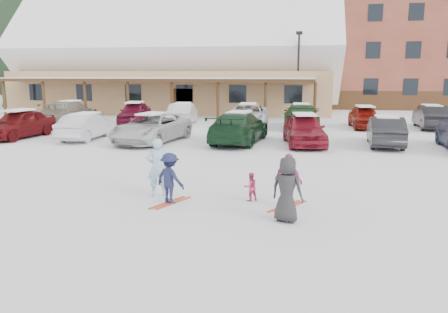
% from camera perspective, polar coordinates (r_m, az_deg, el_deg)
% --- Properties ---
extents(ground, '(160.00, 160.00, 0.00)m').
position_cam_1_polar(ground, '(12.64, -2.12, -5.27)').
color(ground, white).
rests_on(ground, ground).
extents(day_lodge, '(29.12, 12.50, 10.38)m').
position_cam_1_polar(day_lodge, '(41.46, -6.45, 11.48)').
color(day_lodge, tan).
rests_on(day_lodge, ground).
extents(alpine_hotel, '(31.48, 14.01, 21.48)m').
position_cam_1_polar(alpine_hotel, '(51.48, 23.92, 15.76)').
color(alpine_hotel, brown).
rests_on(alpine_hotel, ground).
extents(lamp_post, '(0.50, 0.25, 6.59)m').
position_cam_1_polar(lamp_post, '(34.98, 9.66, 11.11)').
color(lamp_post, black).
rests_on(lamp_post, ground).
extents(conifer_0, '(4.40, 4.40, 10.20)m').
position_cam_1_polar(conifer_0, '(50.71, -25.04, 12.42)').
color(conifer_0, black).
rests_on(conifer_0, ground).
extents(conifer_2, '(5.28, 5.28, 12.24)m').
position_cam_1_polar(conifer_2, '(63.01, -21.88, 13.22)').
color(conifer_2, black).
rests_on(conifer_2, ground).
extents(conifer_3, '(3.96, 3.96, 9.18)m').
position_cam_1_polar(conifer_3, '(56.00, 13.70, 12.30)').
color(conifer_3, black).
rests_on(conifer_3, ground).
extents(adult_skier, '(0.73, 0.63, 1.69)m').
position_cam_1_polar(adult_skier, '(12.66, -8.70, -1.42)').
color(adult_skier, '#94BFD4').
rests_on(adult_skier, ground).
extents(toddler_red, '(0.49, 0.47, 0.80)m').
position_cam_1_polar(toddler_red, '(12.16, 3.49, -3.96)').
color(toddler_red, '#BB325B').
rests_on(toddler_red, ground).
extents(child_navy, '(1.04, 0.86, 1.40)m').
position_cam_1_polar(child_navy, '(11.92, -7.06, -2.85)').
color(child_navy, '#191D3D').
rests_on(child_navy, ground).
extents(skis_child_navy, '(0.78, 1.35, 0.03)m').
position_cam_1_polar(skis_child_navy, '(12.10, -6.99, -6.01)').
color(skis_child_navy, '#B43B19').
rests_on(skis_child_navy, ground).
extents(child_magenta, '(0.90, 0.76, 1.44)m').
position_cam_1_polar(child_magenta, '(11.64, 8.40, -3.13)').
color(child_magenta, '#C33198').
rests_on(child_magenta, ground).
extents(skis_child_magenta, '(0.94, 1.28, 0.03)m').
position_cam_1_polar(skis_child_magenta, '(11.83, 8.30, -6.45)').
color(skis_child_magenta, '#B43B19').
rests_on(skis_child_magenta, ground).
extents(bystander_dark, '(0.90, 0.75, 1.59)m').
position_cam_1_polar(bystander_dark, '(10.49, 8.24, -4.28)').
color(bystander_dark, '#28282A').
rests_on(bystander_dark, ground).
extents(parked_car_0, '(2.25, 4.64, 1.53)m').
position_cam_1_polar(parked_car_0, '(26.22, -25.17, 3.88)').
color(parked_car_0, '#580D0F').
rests_on(parked_car_0, ground).
extents(parked_car_1, '(1.55, 4.24, 1.39)m').
position_cam_1_polar(parked_car_1, '(24.35, -17.58, 3.77)').
color(parked_car_1, silver).
rests_on(parked_car_1, ground).
extents(parked_car_2, '(3.31, 5.64, 1.47)m').
position_cam_1_polar(parked_car_2, '(22.57, -9.40, 3.72)').
color(parked_car_2, beige).
rests_on(parked_car_2, ground).
extents(parked_car_3, '(2.79, 5.61, 1.56)m').
position_cam_1_polar(parked_car_3, '(22.12, 1.97, 3.83)').
color(parked_car_3, '#13311C').
rests_on(parked_car_3, ground).
extents(parked_car_4, '(2.40, 4.69, 1.53)m').
position_cam_1_polar(parked_car_4, '(21.76, 10.42, 3.49)').
color(parked_car_4, maroon).
rests_on(parked_car_4, ground).
extents(parked_car_5, '(1.87, 4.44, 1.42)m').
position_cam_1_polar(parked_car_5, '(22.57, 20.34, 3.12)').
color(parked_car_5, black).
rests_on(parked_car_5, ground).
extents(parked_car_7, '(2.14, 5.26, 1.52)m').
position_cam_1_polar(parked_car_7, '(33.09, -19.42, 5.56)').
color(parked_car_7, gray).
rests_on(parked_car_7, ground).
extents(parked_car_8, '(2.29, 4.52, 1.48)m').
position_cam_1_polar(parked_car_8, '(31.26, -11.59, 5.63)').
color(parked_car_8, maroon).
rests_on(parked_car_8, ground).
extents(parked_car_9, '(2.04, 4.55, 1.45)m').
position_cam_1_polar(parked_car_9, '(30.10, -5.40, 5.58)').
color(parked_car_9, silver).
rests_on(parked_car_9, ground).
extents(parked_car_10, '(2.72, 5.55, 1.52)m').
position_cam_1_polar(parked_car_10, '(28.68, 3.13, 5.41)').
color(parked_car_10, silver).
rests_on(parked_car_10, ground).
extents(parked_car_11, '(2.34, 5.40, 1.55)m').
position_cam_1_polar(parked_car_11, '(28.35, 10.03, 5.23)').
color(parked_car_11, '#1A3F1C').
rests_on(parked_car_11, ground).
extents(parked_car_12, '(1.82, 4.20, 1.41)m').
position_cam_1_polar(parked_car_12, '(29.37, 17.86, 4.93)').
color(parked_car_12, maroon).
rests_on(parked_car_12, ground).
extents(parked_car_13, '(1.89, 4.59, 1.48)m').
position_cam_1_polar(parked_car_13, '(30.62, 25.40, 4.69)').
color(parked_car_13, black).
rests_on(parked_car_13, ground).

